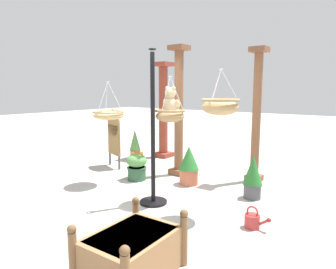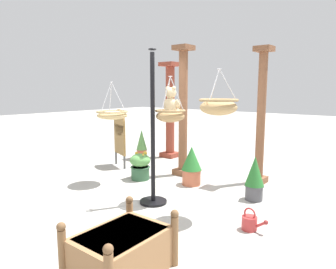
{
  "view_description": "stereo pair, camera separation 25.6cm",
  "coord_description": "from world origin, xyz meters",
  "px_view_note": "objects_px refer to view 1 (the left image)",
  "views": [
    {
      "loc": [
        2.83,
        -3.79,
        1.82
      ],
      "look_at": [
        -0.01,
        0.05,
        1.12
      ],
      "focal_mm": 32.57,
      "sensor_mm": 36.0,
      "label": 1
    },
    {
      "loc": [
        3.03,
        -3.63,
        1.82
      ],
      "look_at": [
        -0.01,
        0.05,
        1.12
      ],
      "focal_mm": 32.57,
      "sensor_mm": 36.0,
      "label": 2
    }
  ],
  "objects_px": {
    "teddy_bear": "(171,103)",
    "greenhouse_pillar_right": "(179,114)",
    "potted_plant_small_succulent": "(189,165)",
    "wooden_planter_box": "(132,252)",
    "display_pole_central": "(153,157)",
    "potted_plant_bushy_green": "(253,177)",
    "display_sign_board": "(114,133)",
    "greenhouse_pillar_far_back": "(163,112)",
    "watering_can": "(253,220)",
    "hanging_basket_with_teddy": "(170,115)",
    "hanging_basket_left_high": "(109,115)",
    "potted_plant_tall_leafy": "(137,166)",
    "hanging_basket_right_low": "(220,106)",
    "potted_plant_fern_front": "(135,144)",
    "greenhouse_pillar_left": "(256,118)"
  },
  "relations": [
    {
      "from": "teddy_bear",
      "to": "greenhouse_pillar_right",
      "type": "relative_size",
      "value": 0.17
    },
    {
      "from": "teddy_bear",
      "to": "potted_plant_small_succulent",
      "type": "height_order",
      "value": "teddy_bear"
    },
    {
      "from": "wooden_planter_box",
      "to": "potted_plant_small_succulent",
      "type": "bearing_deg",
      "value": 111.94
    },
    {
      "from": "display_pole_central",
      "to": "teddy_bear",
      "type": "xyz_separation_m",
      "value": [
        0.15,
        0.27,
        0.86
      ]
    },
    {
      "from": "potted_plant_bushy_green",
      "to": "display_sign_board",
      "type": "height_order",
      "value": "display_sign_board"
    },
    {
      "from": "greenhouse_pillar_far_back",
      "to": "watering_can",
      "type": "relative_size",
      "value": 7.24
    },
    {
      "from": "hanging_basket_with_teddy",
      "to": "hanging_basket_left_high",
      "type": "xyz_separation_m",
      "value": [
        -1.49,
        0.07,
        -0.07
      ]
    },
    {
      "from": "teddy_bear",
      "to": "wooden_planter_box",
      "type": "bearing_deg",
      "value": -64.55
    },
    {
      "from": "display_sign_board",
      "to": "potted_plant_small_succulent",
      "type": "bearing_deg",
      "value": -2.38
    },
    {
      "from": "greenhouse_pillar_right",
      "to": "greenhouse_pillar_far_back",
      "type": "bearing_deg",
      "value": 137.98
    },
    {
      "from": "greenhouse_pillar_right",
      "to": "display_sign_board",
      "type": "bearing_deg",
      "value": -166.23
    },
    {
      "from": "wooden_planter_box",
      "to": "watering_can",
      "type": "height_order",
      "value": "wooden_planter_box"
    },
    {
      "from": "greenhouse_pillar_right",
      "to": "potted_plant_bushy_green",
      "type": "xyz_separation_m",
      "value": [
        1.85,
        -0.49,
        -0.94
      ]
    },
    {
      "from": "potted_plant_small_succulent",
      "to": "potted_plant_tall_leafy",
      "type": "bearing_deg",
      "value": -159.66
    },
    {
      "from": "hanging_basket_right_low",
      "to": "potted_plant_small_succulent",
      "type": "height_order",
      "value": "hanging_basket_right_low"
    },
    {
      "from": "greenhouse_pillar_far_back",
      "to": "hanging_basket_with_teddy",
      "type": "bearing_deg",
      "value": -50.81
    },
    {
      "from": "teddy_bear",
      "to": "potted_plant_fern_front",
      "type": "xyz_separation_m",
      "value": [
        -2.61,
        1.98,
        -1.23
      ]
    },
    {
      "from": "hanging_basket_right_low",
      "to": "wooden_planter_box",
      "type": "distance_m",
      "value": 2.25
    },
    {
      "from": "greenhouse_pillar_far_back",
      "to": "potted_plant_fern_front",
      "type": "distance_m",
      "value": 1.14
    },
    {
      "from": "display_sign_board",
      "to": "potted_plant_fern_front",
      "type": "bearing_deg",
      "value": 103.63
    },
    {
      "from": "teddy_bear",
      "to": "potted_plant_fern_front",
      "type": "distance_m",
      "value": 3.5
    },
    {
      "from": "potted_plant_fern_front",
      "to": "potted_plant_bushy_green",
      "type": "bearing_deg",
      "value": -16.45
    },
    {
      "from": "hanging_basket_right_low",
      "to": "potted_plant_fern_front",
      "type": "distance_m",
      "value": 4.27
    },
    {
      "from": "display_pole_central",
      "to": "potted_plant_tall_leafy",
      "type": "bearing_deg",
      "value": 143.59
    },
    {
      "from": "hanging_basket_left_high",
      "to": "wooden_planter_box",
      "type": "xyz_separation_m",
      "value": [
        2.4,
        -1.94,
        -1.11
      ]
    },
    {
      "from": "greenhouse_pillar_right",
      "to": "potted_plant_tall_leafy",
      "type": "height_order",
      "value": "greenhouse_pillar_right"
    },
    {
      "from": "hanging_basket_left_high",
      "to": "greenhouse_pillar_far_back",
      "type": "bearing_deg",
      "value": 103.93
    },
    {
      "from": "greenhouse_pillar_right",
      "to": "potted_plant_tall_leafy",
      "type": "xyz_separation_m",
      "value": [
        -0.44,
        -0.85,
        -1.03
      ]
    },
    {
      "from": "watering_can",
      "to": "hanging_basket_with_teddy",
      "type": "bearing_deg",
      "value": 173.83
    },
    {
      "from": "potted_plant_small_succulent",
      "to": "greenhouse_pillar_far_back",
      "type": "bearing_deg",
      "value": 138.56
    },
    {
      "from": "greenhouse_pillar_left",
      "to": "potted_plant_fern_front",
      "type": "height_order",
      "value": "greenhouse_pillar_left"
    },
    {
      "from": "teddy_bear",
      "to": "wooden_planter_box",
      "type": "relative_size",
      "value": 0.45
    },
    {
      "from": "potted_plant_small_succulent",
      "to": "hanging_basket_right_low",
      "type": "bearing_deg",
      "value": -41.37
    },
    {
      "from": "greenhouse_pillar_far_back",
      "to": "potted_plant_fern_front",
      "type": "height_order",
      "value": "greenhouse_pillar_far_back"
    },
    {
      "from": "hanging_basket_left_high",
      "to": "potted_plant_bushy_green",
      "type": "height_order",
      "value": "hanging_basket_left_high"
    },
    {
      "from": "greenhouse_pillar_right",
      "to": "wooden_planter_box",
      "type": "xyz_separation_m",
      "value": [
        1.7,
        -3.28,
        -1.08
      ]
    },
    {
      "from": "wooden_planter_box",
      "to": "hanging_basket_right_low",
      "type": "bearing_deg",
      "value": 89.48
    },
    {
      "from": "hanging_basket_with_teddy",
      "to": "hanging_basket_right_low",
      "type": "height_order",
      "value": "hanging_basket_right_low"
    },
    {
      "from": "teddy_bear",
      "to": "display_sign_board",
      "type": "distance_m",
      "value": 2.7
    },
    {
      "from": "teddy_bear",
      "to": "potted_plant_tall_leafy",
      "type": "bearing_deg",
      "value": 156.81
    },
    {
      "from": "hanging_basket_with_teddy",
      "to": "potted_plant_tall_leafy",
      "type": "bearing_deg",
      "value": 155.94
    },
    {
      "from": "hanging_basket_right_low",
      "to": "display_sign_board",
      "type": "xyz_separation_m",
      "value": [
        -3.29,
        1.1,
        -0.78
      ]
    },
    {
      "from": "potted_plant_tall_leafy",
      "to": "greenhouse_pillar_right",
      "type": "bearing_deg",
      "value": 62.44
    },
    {
      "from": "teddy_bear",
      "to": "greenhouse_pillar_right",
      "type": "xyz_separation_m",
      "value": [
        -0.79,
        1.38,
        -0.31
      ]
    },
    {
      "from": "teddy_bear",
      "to": "potted_plant_bushy_green",
      "type": "bearing_deg",
      "value": 40.32
    },
    {
      "from": "display_pole_central",
      "to": "potted_plant_small_succulent",
      "type": "distance_m",
      "value": 1.24
    },
    {
      "from": "greenhouse_pillar_far_back",
      "to": "potted_plant_fern_front",
      "type": "relative_size",
      "value": 3.3
    },
    {
      "from": "hanging_basket_with_teddy",
      "to": "potted_plant_tall_leafy",
      "type": "distance_m",
      "value": 1.77
    },
    {
      "from": "greenhouse_pillar_far_back",
      "to": "wooden_planter_box",
      "type": "xyz_separation_m",
      "value": [
        3.02,
        -4.48,
        -0.98
      ]
    },
    {
      "from": "greenhouse_pillar_left",
      "to": "potted_plant_small_succulent",
      "type": "bearing_deg",
      "value": -133.84
    }
  ]
}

